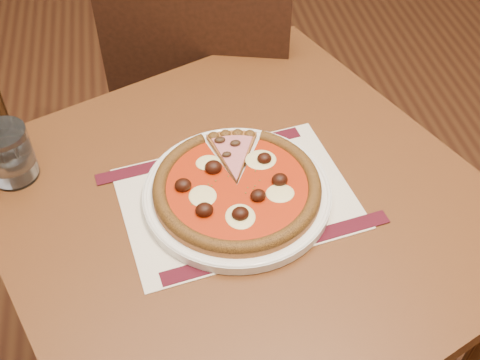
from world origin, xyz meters
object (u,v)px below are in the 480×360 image
at_px(table, 242,237).
at_px(pizza, 237,187).
at_px(plate, 237,194).
at_px(water_glass, 8,154).
at_px(chair_far, 206,101).

bearing_deg(table, pizza, 146.97).
xyz_separation_m(plate, water_glass, (-0.38, 0.13, 0.04)).
xyz_separation_m(table, water_glass, (-0.39, 0.13, 0.15)).
height_order(chair_far, pizza, chair_far).
bearing_deg(chair_far, water_glass, 63.69).
distance_m(plate, water_glass, 0.40).
distance_m(chair_far, pizza, 0.63).
height_order(chair_far, water_glass, chair_far).
xyz_separation_m(pizza, water_glass, (-0.38, 0.13, 0.02)).
distance_m(chair_far, water_glass, 0.66).
bearing_deg(water_glass, plate, -18.74).
bearing_deg(pizza, water_glass, 161.20).
xyz_separation_m(table, plate, (-0.01, 0.01, 0.11)).
relative_size(table, pizza, 3.63).
bearing_deg(pizza, plate, 84.05).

